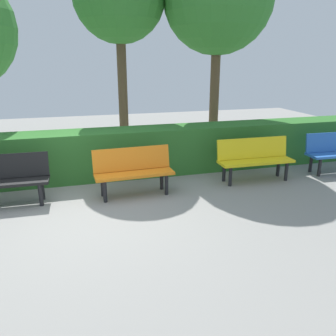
# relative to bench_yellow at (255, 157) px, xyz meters

# --- Properties ---
(ground_plane) EXTENTS (20.78, 20.78, 0.00)m
(ground_plane) POSITION_rel_bench_yellow_xyz_m (3.44, 0.72, -0.48)
(ground_plane) COLOR gray
(bench_yellow) EXTENTS (1.56, 0.48, 0.86)m
(bench_yellow) POSITION_rel_bench_yellow_xyz_m (0.00, 0.00, 0.00)
(bench_yellow) COLOR yellow
(bench_yellow) RESTS_ON ground_plane
(bench_orange) EXTENTS (1.44, 0.52, 0.86)m
(bench_orange) POSITION_rel_bench_yellow_xyz_m (2.53, 0.11, -0.00)
(bench_orange) COLOR orange
(bench_orange) RESTS_ON ground_plane
(bench_black) EXTENTS (1.49, 0.50, 0.86)m
(bench_black) POSITION_rel_bench_yellow_xyz_m (4.73, -0.02, -0.00)
(bench_black) COLOR black
(bench_black) RESTS_ON ground_plane
(hedge_row) EXTENTS (16.78, 0.78, 1.00)m
(hedge_row) POSITION_rel_bench_yellow_xyz_m (2.41, -1.03, 0.02)
(hedge_row) COLOR #2D6B28
(hedge_row) RESTS_ON ground_plane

